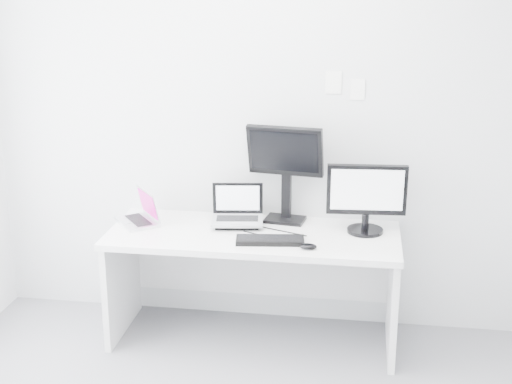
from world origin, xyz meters
TOP-DOWN VIEW (x-y plane):
  - back_wall at (0.00, 1.60)m, footprint 3.60×0.00m
  - desk at (0.00, 1.25)m, footprint 1.80×0.70m
  - macbook at (-0.77, 1.31)m, footprint 0.36×0.37m
  - speaker at (-0.20, 1.52)m, footprint 0.12×0.12m
  - dell_laptop at (-0.12, 1.35)m, footprint 0.35×0.29m
  - rear_monitor at (0.17, 1.49)m, footprint 0.50×0.24m
  - samsung_monitor at (0.68, 1.36)m, footprint 0.50×0.26m
  - keyboard at (0.12, 1.10)m, footprint 0.42×0.19m
  - mouse at (0.36, 1.03)m, footprint 0.10×0.07m
  - wall_note_0 at (0.45, 1.59)m, footprint 0.10×0.00m
  - wall_note_1 at (0.60, 1.59)m, footprint 0.09×0.00m

SIDE VIEW (x-z plane):
  - desk at x=0.00m, z-range 0.00..0.73m
  - keyboard at x=0.12m, z-range 0.73..0.76m
  - mouse at x=0.36m, z-range 0.73..0.76m
  - speaker at x=-0.20m, z-range 0.73..0.93m
  - macbook at x=-0.77m, z-range 0.73..0.95m
  - dell_laptop at x=-0.12m, z-range 0.73..1.00m
  - samsung_monitor at x=0.68m, z-range 0.73..1.18m
  - rear_monitor at x=0.17m, z-range 0.73..1.38m
  - back_wall at x=0.00m, z-range -0.45..3.15m
  - wall_note_1 at x=0.60m, z-range 1.52..1.65m
  - wall_note_0 at x=0.45m, z-range 1.55..1.69m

